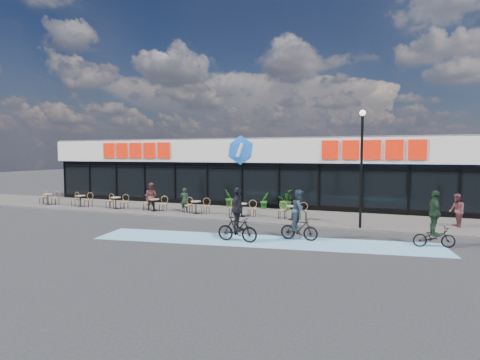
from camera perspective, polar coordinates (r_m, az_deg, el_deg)
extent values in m
plane|color=#28282B|center=(18.34, -7.27, -7.22)|extent=(120.00, 120.00, 0.00)
cube|color=#605A55|center=(22.36, -1.90, -5.03)|extent=(44.00, 5.00, 0.10)
cube|color=#71B0D5|center=(15.49, 3.48, -9.27)|extent=(14.17, 4.13, 0.01)
cube|color=black|center=(27.32, 2.46, -0.31)|extent=(30.00, 6.00, 3.00)
cube|color=white|center=(27.10, 2.37, 4.41)|extent=(30.60, 6.30, 1.50)
cube|color=#47474C|center=(27.26, 2.47, 6.09)|extent=(30.60, 6.30, 0.10)
cube|color=navy|center=(24.38, 0.27, 2.81)|extent=(30.60, 0.08, 0.18)
cube|color=black|center=(24.40, 0.28, 1.88)|extent=(30.00, 0.06, 0.08)
cube|color=black|center=(24.62, 0.28, -3.83)|extent=(30.00, 0.10, 0.40)
cube|color=red|center=(27.93, -15.58, 4.36)|extent=(5.63, 0.18, 1.10)
cube|color=red|center=(22.64, 19.48, 4.39)|extent=(5.63, 0.18, 1.10)
ellipsoid|color=blue|center=(24.13, 0.06, 4.58)|extent=(1.90, 0.24, 1.90)
cylinder|color=black|center=(32.78, -25.18, 0.03)|extent=(0.10, 0.10, 3.00)
cylinder|color=black|center=(31.05, -21.95, -0.08)|extent=(0.10, 0.10, 3.00)
cylinder|color=black|center=(29.42, -18.34, -0.20)|extent=(0.10, 0.10, 3.00)
cylinder|color=black|center=(27.93, -14.33, -0.34)|extent=(0.10, 0.10, 3.00)
cylinder|color=black|center=(26.59, -9.90, -0.49)|extent=(0.10, 0.10, 3.00)
cylinder|color=black|center=(25.43, -5.02, -0.65)|extent=(0.10, 0.10, 3.00)
cylinder|color=black|center=(24.47, 0.28, -0.82)|extent=(0.10, 0.10, 3.00)
cylinder|color=black|center=(23.73, 5.96, -0.99)|extent=(0.10, 0.10, 3.00)
cylinder|color=black|center=(23.24, 11.94, -1.16)|extent=(0.10, 0.10, 3.00)
cylinder|color=black|center=(23.01, 18.11, -1.32)|extent=(0.10, 0.10, 3.00)
cylinder|color=black|center=(23.06, 24.33, -1.47)|extent=(0.10, 0.10, 3.00)
cylinder|color=black|center=(23.37, 30.46, -1.60)|extent=(0.10, 0.10, 3.00)
cylinder|color=black|center=(18.27, 18.00, 1.17)|extent=(0.12, 0.12, 5.24)
sphere|color=#FFF2CC|center=(18.34, 18.18, 9.68)|extent=(0.28, 0.28, 0.28)
cylinder|color=tan|center=(28.68, -27.24, -1.92)|extent=(0.60, 0.60, 0.04)
cylinder|color=black|center=(28.71, -27.22, -2.61)|extent=(0.06, 0.06, 0.70)
cylinder|color=black|center=(28.75, -27.20, -3.32)|extent=(0.40, 0.40, 0.02)
cylinder|color=tan|center=(26.67, -23.15, -2.21)|extent=(0.60, 0.60, 0.04)
cylinder|color=black|center=(26.71, -23.13, -2.95)|extent=(0.06, 0.06, 0.70)
cylinder|color=black|center=(26.75, -23.11, -3.72)|extent=(0.40, 0.40, 0.02)
cylinder|color=tan|center=(24.82, -18.41, -2.53)|extent=(0.60, 0.60, 0.04)
cylinder|color=black|center=(24.86, -18.39, -3.33)|extent=(0.06, 0.06, 0.70)
cylinder|color=black|center=(24.91, -18.38, -4.15)|extent=(0.40, 0.40, 0.02)
cylinder|color=tan|center=(23.17, -12.96, -2.88)|extent=(0.60, 0.60, 0.04)
cylinder|color=black|center=(23.21, -12.94, -3.74)|extent=(0.06, 0.06, 0.70)
cylinder|color=black|center=(23.26, -12.93, -4.62)|extent=(0.40, 0.40, 0.02)
cylinder|color=tan|center=(21.76, -6.73, -3.25)|extent=(0.60, 0.60, 0.04)
cylinder|color=black|center=(21.81, -6.72, -4.16)|extent=(0.06, 0.06, 0.70)
cylinder|color=black|center=(21.86, -6.71, -5.10)|extent=(0.40, 0.40, 0.02)
cylinder|color=tan|center=(20.64, 0.27, -3.62)|extent=(0.60, 0.60, 0.04)
cylinder|color=black|center=(20.69, 0.27, -4.58)|extent=(0.06, 0.06, 0.70)
cylinder|color=black|center=(20.75, 0.27, -5.56)|extent=(0.40, 0.40, 0.02)
cylinder|color=tan|center=(19.86, 7.95, -3.96)|extent=(0.60, 0.60, 0.04)
cylinder|color=black|center=(19.91, 7.94, -4.96)|extent=(0.06, 0.06, 0.70)
cylinder|color=black|center=(19.97, 7.93, -5.98)|extent=(0.40, 0.40, 0.02)
imported|color=#265D1A|center=(24.50, -1.72, -2.72)|extent=(0.59, 0.70, 1.18)
imported|color=#237120|center=(23.69, 3.75, -3.13)|extent=(0.70, 0.73, 1.03)
imported|color=#245518|center=(23.31, 6.88, -3.00)|extent=(1.34, 1.42, 1.25)
imported|color=black|center=(22.54, -8.44, -3.01)|extent=(0.59, 0.46, 1.44)
imported|color=brown|center=(23.61, -13.43, -2.47)|extent=(0.90, 0.74, 1.68)
imported|color=brown|center=(20.49, 30.16, -4.02)|extent=(0.73, 0.87, 1.58)
imported|color=black|center=(15.75, 9.00, -7.37)|extent=(1.58, 0.52, 0.94)
imported|color=#2D3C47|center=(15.61, 9.03, -4.47)|extent=(0.67, 0.83, 1.65)
imported|color=black|center=(16.18, 27.46, -7.71)|extent=(1.61, 0.83, 0.80)
imported|color=#1A301F|center=(16.03, 27.57, -4.49)|extent=(0.62, 1.08, 1.74)
imported|color=black|center=(15.26, -0.42, -7.52)|extent=(1.71, 0.53, 1.02)
imported|color=black|center=(15.12, -0.42, -4.48)|extent=(0.46, 1.04, 1.76)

